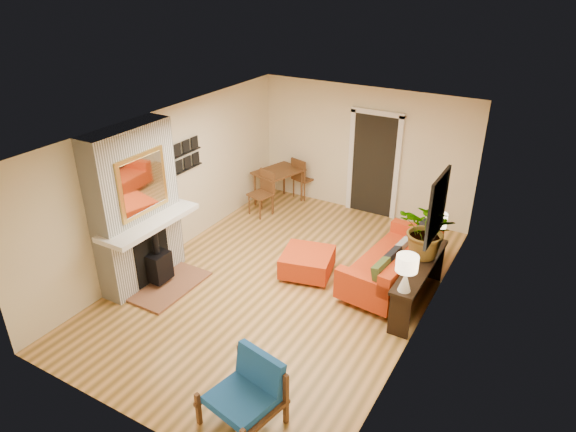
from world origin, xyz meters
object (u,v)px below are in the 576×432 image
(dining_table, at_px, (281,178))
(ottoman, at_px, (307,262))
(blue_chair, at_px, (249,388))
(houseplant, at_px, (429,230))
(console_table, at_px, (420,273))
(lamp_far, at_px, (436,225))
(lamp_near, at_px, (406,269))
(sofa, at_px, (396,264))

(dining_table, bearing_deg, ottoman, -50.29)
(blue_chair, xyz_separation_m, houseplant, (0.99, 3.33, 0.75))
(houseplant, bearing_deg, console_table, -87.68)
(dining_table, distance_m, lamp_far, 3.94)
(dining_table, xyz_separation_m, lamp_far, (3.65, -1.41, 0.46))
(dining_table, bearing_deg, houseplant, -26.84)
(lamp_far, bearing_deg, lamp_near, -90.00)
(ottoman, height_order, blue_chair, blue_chair)
(dining_table, height_order, lamp_near, lamp_near)
(blue_chair, relative_size, lamp_near, 1.69)
(sofa, xyz_separation_m, lamp_near, (0.49, -1.18, 0.70))
(console_table, relative_size, lamp_near, 3.43)
(lamp_far, bearing_deg, console_table, -90.00)
(sofa, height_order, ottoman, sofa)
(dining_table, bearing_deg, lamp_near, -38.11)
(blue_chair, height_order, lamp_near, lamp_near)
(dining_table, relative_size, lamp_near, 3.25)
(blue_chair, xyz_separation_m, console_table, (1.00, 3.08, 0.14))
(console_table, xyz_separation_m, houseplant, (-0.01, 0.25, 0.61))
(houseplant, bearing_deg, ottoman, -169.98)
(lamp_near, bearing_deg, lamp_far, 90.00)
(lamp_near, height_order, houseplant, houseplant)
(dining_table, height_order, houseplant, houseplant)
(houseplant, bearing_deg, lamp_far, 88.67)
(sofa, relative_size, dining_table, 1.25)
(ottoman, xyz_separation_m, lamp_far, (1.85, 0.76, 0.83))
(ottoman, xyz_separation_m, houseplant, (1.84, 0.32, 0.95))
(lamp_far, bearing_deg, ottoman, -157.78)
(ottoman, relative_size, lamp_near, 1.80)
(lamp_near, bearing_deg, sofa, 112.54)
(ottoman, relative_size, console_table, 0.52)
(sofa, xyz_separation_m, blue_chair, (-0.51, -3.49, 0.07))
(blue_chair, relative_size, lamp_far, 1.69)
(sofa, height_order, lamp_far, lamp_far)
(sofa, height_order, lamp_near, lamp_near)
(ottoman, relative_size, lamp_far, 1.80)
(sofa, bearing_deg, dining_table, 151.94)
(lamp_far, bearing_deg, dining_table, 158.87)
(blue_chair, distance_m, console_table, 3.24)
(lamp_near, bearing_deg, houseplant, 90.56)
(console_table, distance_m, houseplant, 0.66)
(lamp_near, bearing_deg, dining_table, 141.89)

